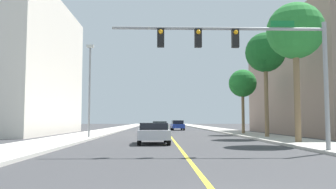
# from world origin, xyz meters

# --- Properties ---
(ground) EXTENTS (192.00, 192.00, 0.00)m
(ground) POSITION_xyz_m (0.00, 42.00, 0.00)
(ground) COLOR #38383A
(sidewalk_left) EXTENTS (3.75, 168.00, 0.15)m
(sidewalk_left) POSITION_xyz_m (-7.95, 42.00, 0.07)
(sidewalk_left) COLOR beige
(sidewalk_left) RESTS_ON ground
(sidewalk_right) EXTENTS (3.75, 168.00, 0.15)m
(sidewalk_right) POSITION_xyz_m (7.95, 42.00, 0.07)
(sidewalk_right) COLOR #B2ADA3
(sidewalk_right) RESTS_ON ground
(lane_marking_center) EXTENTS (0.16, 144.00, 0.01)m
(lane_marking_center) POSITION_xyz_m (0.00, 42.00, 0.00)
(lane_marking_center) COLOR yellow
(lane_marking_center) RESTS_ON ground
(traffic_signal_mast) EXTENTS (9.79, 0.36, 5.87)m
(traffic_signal_mast) POSITION_xyz_m (3.09, 10.15, 4.58)
(traffic_signal_mast) COLOR gray
(traffic_signal_mast) RESTS_ON sidewalk_right
(street_lamp) EXTENTS (0.56, 0.28, 7.33)m
(street_lamp) POSITION_xyz_m (-6.58, 21.97, 4.23)
(street_lamp) COLOR gray
(street_lamp) RESTS_ON sidewalk_left
(palm_near) EXTENTS (3.52, 3.52, 8.69)m
(palm_near) POSITION_xyz_m (7.45, 15.75, 7.00)
(palm_near) COLOR brown
(palm_near) RESTS_ON sidewalk_right
(palm_mid) EXTENTS (3.27, 3.27, 8.56)m
(palm_mid) POSITION_xyz_m (7.70, 22.50, 7.00)
(palm_mid) COLOR brown
(palm_mid) RESTS_ON sidewalk_right
(palm_far) EXTENTS (2.81, 2.81, 6.50)m
(palm_far) POSITION_xyz_m (7.46, 29.25, 5.19)
(palm_far) COLOR brown
(palm_far) RESTS_ON sidewalk_right
(car_silver) EXTENTS (2.09, 3.99, 1.31)m
(car_silver) POSITION_xyz_m (-1.44, 16.45, 0.70)
(car_silver) COLOR #BCBCC1
(car_silver) RESTS_ON ground
(car_blue) EXTENTS (1.99, 4.05, 1.46)m
(car_blue) POSITION_xyz_m (1.73, 45.67, 0.76)
(car_blue) COLOR #1E389E
(car_blue) RESTS_ON ground
(car_green) EXTENTS (2.04, 4.21, 1.34)m
(car_green) POSITION_xyz_m (-0.97, 37.14, 0.70)
(car_green) COLOR #196638
(car_green) RESTS_ON ground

